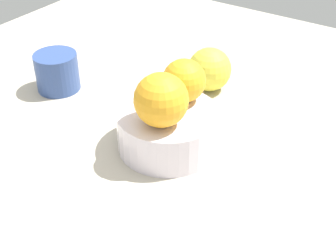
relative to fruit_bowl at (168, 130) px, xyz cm
name	(u,v)px	position (x,y,z in cm)	size (l,w,h in cm)	color
ground_plane	(168,151)	(0.00, 0.00, -3.74)	(110.00, 110.00, 2.00)	#BCB29E
fruit_bowl	(168,130)	(0.00, 0.00, 0.00)	(14.21, 14.21, 5.73)	silver
orange_in_bowl_0	(161,100)	(0.75, -2.67, 6.55)	(7.13, 7.13, 7.13)	#F9A823
orange_in_bowl_1	(183,80)	(-0.14, 3.95, 6.05)	(6.12, 6.12, 6.12)	#F9A823
orange_loose_0	(210,69)	(-3.32, 17.36, 0.92)	(7.31, 7.31, 7.31)	yellow
ceramic_cup	(57,72)	(-24.49, 3.10, 0.45)	(7.21, 7.21, 6.38)	#334C8C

